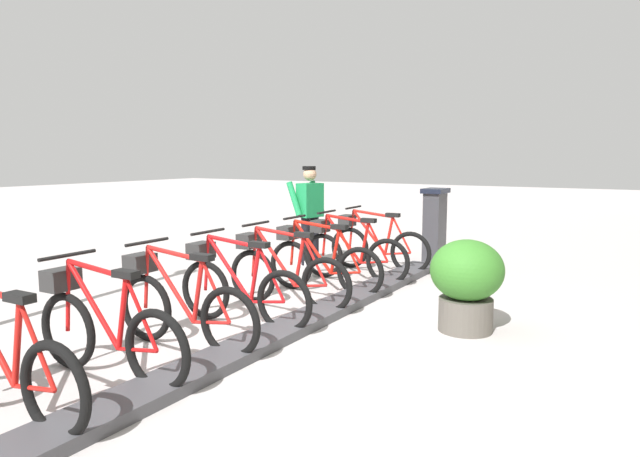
{
  "coord_description": "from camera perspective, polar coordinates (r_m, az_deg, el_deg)",
  "views": [
    {
      "loc": [
        -3.21,
        4.85,
        1.83
      ],
      "look_at": [
        0.5,
        -1.32,
        0.9
      ],
      "focal_mm": 31.69,
      "sensor_mm": 36.0,
      "label": 1
    }
  ],
  "objects": [
    {
      "name": "ground_plane",
      "position": [
        6.1,
        -2.42,
        -10.11
      ],
      "size": [
        60.0,
        60.0,
        0.0
      ],
      "primitive_type": "plane",
      "color": "#BBB3B2"
    },
    {
      "name": "dock_rail_base",
      "position": [
        6.08,
        -2.42,
        -9.66
      ],
      "size": [
        0.44,
        7.7,
        0.1
      ],
      "primitive_type": "cube",
      "color": "#47474C",
      "rests_on": "ground"
    },
    {
      "name": "payment_kiosk",
      "position": [
        9.88,
        11.48,
        0.43
      ],
      "size": [
        0.36,
        0.52,
        1.28
      ],
      "color": "#38383D",
      "rests_on": "ground"
    },
    {
      "name": "bike_docked_0",
      "position": [
        9.07,
        5.59,
        -1.57
      ],
      "size": [
        1.72,
        0.54,
        1.02
      ],
      "color": "black",
      "rests_on": "ground"
    },
    {
      "name": "bike_docked_1",
      "position": [
        8.31,
        3.03,
        -2.37
      ],
      "size": [
        1.72,
        0.54,
        1.02
      ],
      "color": "black",
      "rests_on": "ground"
    },
    {
      "name": "bike_docked_2",
      "position": [
        7.57,
        -0.04,
        -3.32
      ],
      "size": [
        1.72,
        0.54,
        1.02
      ],
      "color": "black",
      "rests_on": "ground"
    },
    {
      "name": "bike_docked_3",
      "position": [
        6.86,
        -3.77,
        -4.45
      ],
      "size": [
        1.72,
        0.54,
        1.02
      ],
      "color": "black",
      "rests_on": "ground"
    },
    {
      "name": "bike_docked_4",
      "position": [
        6.19,
        -8.34,
        -5.81
      ],
      "size": [
        1.72,
        0.54,
        1.02
      ],
      "color": "black",
      "rests_on": "ground"
    },
    {
      "name": "bike_docked_5",
      "position": [
        5.57,
        -14.01,
        -7.44
      ],
      "size": [
        1.72,
        0.54,
        1.02
      ],
      "color": "black",
      "rests_on": "ground"
    },
    {
      "name": "bike_docked_6",
      "position": [
        5.02,
        -21.06,
        -9.35
      ],
      "size": [
        1.72,
        0.54,
        1.02
      ],
      "color": "black",
      "rests_on": "ground"
    },
    {
      "name": "worker_near_rack",
      "position": [
        9.4,
        -1.06,
        1.72
      ],
      "size": [
        0.56,
        0.69,
        1.66
      ],
      "color": "white",
      "rests_on": "ground"
    },
    {
      "name": "planter_bush",
      "position": [
        6.09,
        14.59,
        -5.09
      ],
      "size": [
        0.76,
        0.76,
        0.97
      ],
      "color": "#59544C",
      "rests_on": "ground"
    }
  ]
}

